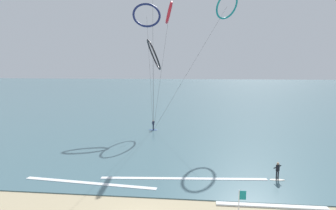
{
  "coord_description": "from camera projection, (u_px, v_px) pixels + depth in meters",
  "views": [
    {
      "loc": [
        3.8,
        -17.39,
        10.62
      ],
      "look_at": [
        0.0,
        19.22,
        5.52
      ],
      "focal_mm": 30.74,
      "sensor_mm": 36.0,
      "label": 1
    }
  ],
  "objects": [
    {
      "name": "kite_charcoal",
      "position": [
        154.0,
        55.0,
        47.52
      ],
      "size": [
        3.58,
        5.85,
        14.93
      ],
      "rotation": [
        0.0,
        0.0,
        1.81
      ],
      "color": "black",
      "rests_on": "ground"
    },
    {
      "name": "wave_crest_far",
      "position": [
        184.0,
        179.0,
        26.9
      ],
      "size": [
        15.52,
        1.72,
        0.12
      ],
      "primitive_type": "cube",
      "rotation": [
        0.0,
        0.0,
        0.08
      ],
      "color": "white",
      "rests_on": "ground"
    },
    {
      "name": "wave_crest_mid",
      "position": [
        89.0,
        183.0,
        25.88
      ],
      "size": [
        12.51,
        1.69,
        0.12
      ],
      "primitive_type": "cube",
      "rotation": [
        0.0,
        0.0,
        -0.1
      ],
      "color": "white",
      "rests_on": "ground"
    },
    {
      "name": "beach_flag",
      "position": [
        240.0,
        203.0,
        18.65
      ],
      "size": [
        0.47,
        0.06,
        2.64
      ],
      "color": "silver",
      "rests_on": "ground"
    },
    {
      "name": "kite_teal",
      "position": [
        227.0,
        6.0,
        44.46
      ],
      "size": [
        13.84,
        4.56,
        21.75
      ],
      "rotation": [
        0.0,
        0.0,
        3.89
      ],
      "color": "teal",
      "rests_on": "ground"
    },
    {
      "name": "surfer_ivory",
      "position": [
        277.0,
        172.0,
        26.52
      ],
      "size": [
        1.4,
        0.73,
        1.7
      ],
      "rotation": [
        0.0,
        0.0,
        0.74
      ],
      "color": "silver",
      "rests_on": "ground"
    },
    {
      "name": "surfer_cobalt",
      "position": [
        153.0,
        126.0,
        47.01
      ],
      "size": [
        1.4,
        0.69,
        1.7
      ],
      "rotation": [
        0.0,
        0.0,
        1.98
      ],
      "color": "#2647B7",
      "rests_on": "ground"
    },
    {
      "name": "wave_crest_near",
      "position": [
        271.0,
        206.0,
        21.74
      ],
      "size": [
        8.25,
        0.53,
        0.12
      ],
      "primitive_type": "cube",
      "rotation": [
        0.0,
        0.0,
        -0.0
      ],
      "color": "white",
      "rests_on": "ground"
    },
    {
      "name": "sea_water",
      "position": [
        189.0,
        90.0,
        121.66
      ],
      "size": [
        400.0,
        200.0,
        0.08
      ],
      "primitive_type": "cube",
      "color": "#476B75",
      "rests_on": "ground"
    },
    {
      "name": "kite_navy",
      "position": [
        147.0,
        15.0,
        53.4
      ],
      "size": [
        5.77,
        10.85,
        22.34
      ],
      "rotation": [
        0.0,
        0.0,
        0.25
      ],
      "color": "navy",
      "rests_on": "ground"
    },
    {
      "name": "kite_crimson",
      "position": [
        169.0,
        13.0,
        41.41
      ],
      "size": [
        3.68,
        4.65,
        19.77
      ],
      "rotation": [
        0.0,
        0.0,
        4.83
      ],
      "color": "red",
      "rests_on": "ground"
    }
  ]
}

